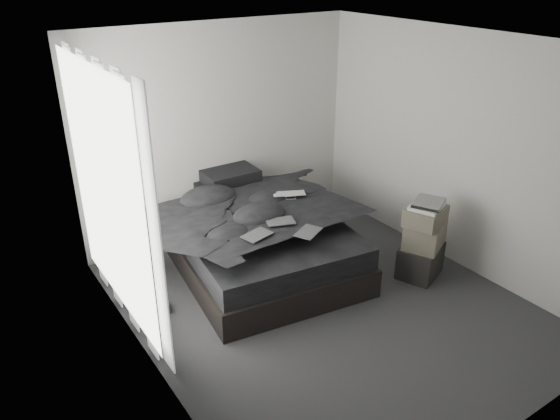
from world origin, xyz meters
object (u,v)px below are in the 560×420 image
box_lower (420,260)px  bed (259,253)px  laptop (290,190)px  side_stand (138,251)px

box_lower → bed: bearing=139.7°
bed → box_lower: bearing=-32.7°
laptop → side_stand: 1.81m
bed → box_lower: size_ratio=4.73×
laptop → bed: bearing=-154.5°
bed → side_stand: size_ratio=3.66×
bed → laptop: laptop is taller
side_stand → box_lower: 3.11m
bed → laptop: bearing=7.5°
side_stand → box_lower: bearing=-33.2°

